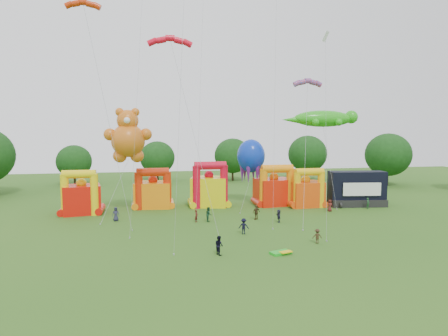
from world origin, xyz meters
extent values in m
plane|color=#2C5B19|center=(0.00, 0.00, 0.00)|extent=(160.00, 160.00, 0.00)
cylinder|color=#352314|center=(38.57, 44.51, 1.86)|extent=(0.44, 0.44, 3.72)
ellipsoid|color=#143C12|center=(38.57, 44.51, 6.41)|extent=(9.30, 9.30, 8.89)
cylinder|color=#352314|center=(25.30, 55.39, 1.75)|extent=(0.44, 0.44, 3.51)
ellipsoid|color=#143C12|center=(25.30, 55.39, 6.04)|extent=(8.77, 8.78, 8.39)
cylinder|color=#352314|center=(8.24, 57.31, 1.65)|extent=(0.44, 0.44, 3.30)
ellipsoid|color=#143C12|center=(8.24, 57.31, 5.68)|extent=(8.25, 8.25, 7.88)
cylinder|color=#352314|center=(-8.52, 59.29, 1.55)|extent=(0.44, 0.44, 3.09)
ellipsoid|color=#143C12|center=(-8.52, 59.29, 5.32)|extent=(7.73, 7.72, 7.38)
cylinder|color=#352314|center=(-25.71, 56.30, 1.44)|extent=(0.44, 0.44, 2.88)
ellipsoid|color=#143C12|center=(-25.71, 56.30, 4.96)|extent=(7.20, 7.20, 6.88)
cube|color=red|center=(-19.26, 26.61, 1.99)|extent=(5.56, 4.77, 3.99)
cylinder|color=yellow|center=(-21.18, 25.19, 2.85)|extent=(1.08, 1.08, 5.70)
cylinder|color=yellow|center=(-17.35, 25.19, 2.85)|extent=(1.08, 1.08, 5.70)
cylinder|color=yellow|center=(-19.26, 25.19, 5.70)|extent=(4.37, 1.13, 1.13)
sphere|color=yellow|center=(-19.26, 26.61, 4.29)|extent=(1.40, 1.40, 1.40)
cube|color=orange|center=(-9.48, 29.47, 1.92)|extent=(5.71, 4.77, 3.84)
cylinder|color=red|center=(-11.53, 27.95, 2.74)|extent=(1.16, 1.16, 5.48)
cylinder|color=red|center=(-7.42, 27.95, 2.74)|extent=(1.16, 1.16, 5.48)
cylinder|color=red|center=(-9.48, 27.95, 5.48)|extent=(4.69, 1.22, 1.22)
sphere|color=red|center=(-9.48, 29.47, 4.14)|extent=(1.40, 1.40, 1.40)
cube|color=yellow|center=(-1.07, 28.99, 2.22)|extent=(6.06, 5.25, 4.44)
cylinder|color=red|center=(-3.13, 27.46, 3.17)|extent=(1.16, 1.16, 6.34)
cylinder|color=red|center=(0.99, 27.46, 3.17)|extent=(1.16, 1.16, 6.34)
cylinder|color=red|center=(-1.07, 27.46, 6.34)|extent=(4.70, 1.22, 1.22)
sphere|color=red|center=(-1.07, 28.99, 4.74)|extent=(1.40, 1.40, 1.40)
cube|color=red|center=(8.99, 28.18, 2.03)|extent=(5.92, 5.02, 4.05)
cylinder|color=orange|center=(6.90, 26.63, 2.90)|extent=(1.18, 1.18, 5.79)
cylinder|color=orange|center=(11.08, 26.63, 2.90)|extent=(1.18, 1.18, 5.79)
cylinder|color=orange|center=(8.99, 26.63, 5.79)|extent=(4.77, 1.24, 1.24)
sphere|color=orange|center=(8.99, 28.18, 4.35)|extent=(1.40, 1.40, 1.40)
cube|color=#E8480C|center=(13.42, 26.27, 1.89)|extent=(5.12, 4.23, 3.79)
cylinder|color=yellow|center=(11.53, 24.87, 2.70)|extent=(1.06, 1.06, 5.41)
cylinder|color=yellow|center=(15.30, 24.87, 2.70)|extent=(1.06, 1.06, 5.41)
cylinder|color=yellow|center=(13.42, 24.87, 5.41)|extent=(4.30, 1.12, 1.12)
sphere|color=yellow|center=(13.42, 26.27, 4.09)|extent=(1.40, 1.40, 1.40)
cube|color=black|center=(21.29, 25.08, 0.55)|extent=(8.69, 4.05, 1.10)
cube|color=black|center=(21.29, 25.28, 3.20)|extent=(8.64, 3.65, 4.20)
cube|color=white|center=(21.29, 23.67, 2.78)|extent=(5.76, 0.72, 1.97)
cylinder|color=black|center=(17.94, 23.83, 0.40)|extent=(0.30, 0.90, 0.90)
cylinder|color=black|center=(24.65, 23.83, 0.40)|extent=(0.30, 0.90, 0.90)
sphere|color=#CF6317|center=(-12.74, 25.79, 10.17)|extent=(4.63, 4.63, 4.63)
sphere|color=#CF6317|center=(-12.74, 25.79, 12.90)|extent=(2.94, 2.94, 2.94)
sphere|color=#CF6317|center=(-13.79, 25.79, 14.06)|extent=(1.16, 1.16, 1.16)
sphere|color=#CF6317|center=(-11.69, 25.79, 14.06)|extent=(1.16, 1.16, 1.16)
sphere|color=#CF6317|center=(-15.16, 25.79, 11.01)|extent=(1.68, 1.68, 1.68)
sphere|color=#CF6317|center=(-10.32, 25.79, 11.01)|extent=(1.68, 1.68, 1.68)
sphere|color=#CF6317|center=(-13.89, 25.79, 8.07)|extent=(1.89, 1.89, 1.89)
sphere|color=#CF6317|center=(-11.58, 25.79, 8.07)|extent=(1.89, 1.89, 1.89)
sphere|color=white|center=(-12.74, 24.37, 12.90)|extent=(0.84, 0.84, 0.84)
ellipsoid|color=green|center=(16.81, 28.12, 13.34)|extent=(9.60, 3.00, 2.55)
sphere|color=green|center=(21.50, 28.12, 13.62)|extent=(2.06, 2.06, 2.06)
cone|color=green|center=(11.94, 28.12, 13.15)|extent=(3.75, 1.50, 1.50)
sphere|color=green|center=(18.69, 29.62, 12.78)|extent=(1.12, 1.12, 1.12)
sphere|color=green|center=(18.69, 26.62, 12.78)|extent=(1.12, 1.12, 1.12)
sphere|color=green|center=(14.94, 29.62, 12.78)|extent=(1.12, 1.12, 1.12)
sphere|color=green|center=(14.94, 26.62, 12.78)|extent=(1.12, 1.12, 1.12)
ellipsoid|color=#0C2EB6|center=(5.94, 30.76, 7.47)|extent=(4.41, 4.41, 5.29)
cone|color=#591E8C|center=(7.38, 30.76, 5.04)|extent=(0.99, 0.99, 3.53)
cone|color=#591E8C|center=(6.66, 32.01, 5.04)|extent=(0.99, 0.99, 3.53)
cone|color=#591E8C|center=(5.23, 32.01, 5.04)|extent=(0.99, 0.99, 3.53)
cone|color=#591E8C|center=(4.51, 30.76, 5.04)|extent=(0.99, 0.99, 3.53)
cone|color=#591E8C|center=(5.23, 29.52, 5.04)|extent=(0.99, 0.99, 3.53)
cone|color=#591E8C|center=(6.66, 29.52, 5.04)|extent=(0.99, 0.99, 3.53)
cube|color=white|center=(10.46, 13.62, 22.37)|extent=(1.02, 1.02, 1.10)
cube|color=green|center=(2.42, 4.50, 0.12)|extent=(2.22, 1.60, 0.24)
cube|color=yellow|center=(2.82, 4.20, 0.26)|extent=(1.33, 0.96, 0.10)
imported|color=#272841|center=(-14.21, 21.07, 0.90)|extent=(0.90, 0.60, 1.81)
imported|color=#4F1B16|center=(-4.10, 18.70, 0.79)|extent=(0.61, 0.69, 1.58)
imported|color=#194028|center=(-2.51, 18.75, 0.94)|extent=(0.72, 0.92, 1.87)
imported|color=black|center=(0.53, 12.01, 0.90)|extent=(1.32, 1.01, 1.81)
imported|color=#46341C|center=(3.74, 18.75, 0.97)|extent=(1.22, 0.92, 1.93)
imported|color=#232137|center=(6.16, 16.82, 0.82)|extent=(0.69, 1.57, 1.64)
imported|color=#591D19|center=(15.39, 21.88, 0.85)|extent=(0.83, 0.54, 1.70)
imported|color=#1B4522|center=(21.73, 22.63, 0.82)|extent=(0.71, 0.69, 1.64)
imported|color=black|center=(-3.38, 5.28, 0.91)|extent=(0.97, 1.08, 1.82)
imported|color=#372616|center=(7.20, 7.16, 0.76)|extent=(1.07, 0.72, 1.53)
camera|label=1|loc=(-9.25, -30.77, 11.84)|focal=32.00mm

